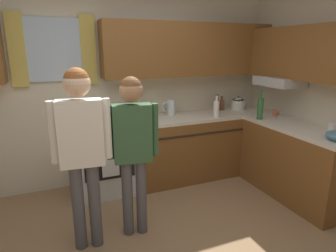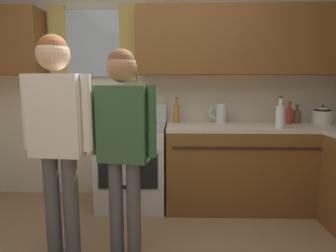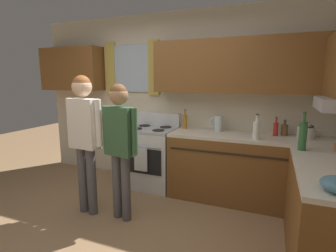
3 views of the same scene
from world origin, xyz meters
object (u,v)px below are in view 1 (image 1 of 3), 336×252
(stovetop_kettle, at_px, (238,103))
(adult_in_plaid, at_px, (133,139))
(bottle_oil_amber, at_px, (137,110))
(water_pitcher, at_px, (171,107))
(bottle_wine_green, at_px, (260,108))
(cup_terracotta, at_px, (275,113))
(mug_ceramic_white, at_px, (332,127))
(bottle_sauce_red, at_px, (217,105))
(stove_oven, at_px, (105,157))
(bottle_squat_brown, at_px, (222,105))
(bottle_milk_white, at_px, (216,108))
(adult_left, at_px, (81,140))

(stovetop_kettle, distance_m, adult_in_plaid, 2.25)
(bottle_oil_amber, relative_size, water_pitcher, 1.30)
(bottle_wine_green, bearing_deg, cup_terracotta, 14.35)
(mug_ceramic_white, bearing_deg, stovetop_kettle, 101.96)
(bottle_sauce_red, relative_size, bottle_wine_green, 0.62)
(stovetop_kettle, distance_m, water_pitcher, 1.09)
(stove_oven, distance_m, water_pitcher, 1.12)
(bottle_sauce_red, bearing_deg, cup_terracotta, -43.85)
(bottle_sauce_red, bearing_deg, bottle_squat_brown, 26.52)
(bottle_oil_amber, height_order, water_pitcher, bottle_oil_amber)
(stove_oven, relative_size, bottle_milk_white, 3.51)
(adult_in_plaid, bearing_deg, bottle_oil_amber, 71.77)
(mug_ceramic_white, bearing_deg, bottle_oil_amber, 142.40)
(stove_oven, xyz_separation_m, cup_terracotta, (2.30, -0.44, 0.47))
(stove_oven, relative_size, bottle_oil_amber, 3.85)
(cup_terracotta, relative_size, stovetop_kettle, 0.40)
(bottle_squat_brown, relative_size, mug_ceramic_white, 1.63)
(stove_oven, height_order, bottle_sauce_red, bottle_sauce_red)
(stove_oven, height_order, adult_left, adult_left)
(bottle_milk_white, xyz_separation_m, adult_in_plaid, (-1.40, -0.81, -0.03))
(bottle_squat_brown, xyz_separation_m, water_pitcher, (-0.85, -0.04, 0.03))
(bottle_wine_green, distance_m, adult_in_plaid, 1.93)
(bottle_oil_amber, bearing_deg, stovetop_kettle, -2.13)
(stove_oven, relative_size, adult_in_plaid, 0.70)
(stovetop_kettle, xyz_separation_m, adult_in_plaid, (-1.96, -1.10, -0.01))
(bottle_wine_green, relative_size, cup_terracotta, 3.62)
(bottle_oil_amber, relative_size, adult_in_plaid, 0.18)
(bottle_wine_green, bearing_deg, adult_in_plaid, -165.54)
(bottle_squat_brown, xyz_separation_m, adult_in_plaid, (-1.72, -1.18, 0.01))
(adult_left, bearing_deg, bottle_squat_brown, 29.06)
(bottle_squat_brown, bearing_deg, adult_in_plaid, -145.56)
(bottle_oil_amber, xyz_separation_m, mug_ceramic_white, (1.87, -1.44, -0.06))
(bottle_milk_white, distance_m, stovetop_kettle, 0.64)
(bottle_wine_green, height_order, mug_ceramic_white, bottle_wine_green)
(bottle_sauce_red, xyz_separation_m, bottle_squat_brown, (0.11, 0.05, -0.02))
(bottle_sauce_red, xyz_separation_m, bottle_wine_green, (0.25, -0.65, 0.06))
(cup_terracotta, xyz_separation_m, water_pitcher, (-1.33, 0.58, 0.07))
(bottle_squat_brown, height_order, bottle_wine_green, bottle_wine_green)
(adult_left, bearing_deg, bottle_milk_white, 24.25)
(bottle_wine_green, distance_m, cup_terracotta, 0.36)
(stove_oven, distance_m, stovetop_kettle, 2.13)
(water_pitcher, xyz_separation_m, adult_left, (-1.33, -1.18, 0.04))
(bottle_milk_white, relative_size, adult_left, 0.19)
(bottle_wine_green, distance_m, water_pitcher, 1.20)
(bottle_milk_white, distance_m, water_pitcher, 0.63)
(stove_oven, relative_size, cup_terracotta, 10.11)
(bottle_wine_green, xyz_separation_m, adult_left, (-2.33, -0.51, -0.00))
(stove_oven, relative_size, bottle_sauce_red, 4.48)
(bottle_oil_amber, relative_size, mug_ceramic_white, 2.28)
(water_pitcher, bearing_deg, bottle_oil_amber, 178.36)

